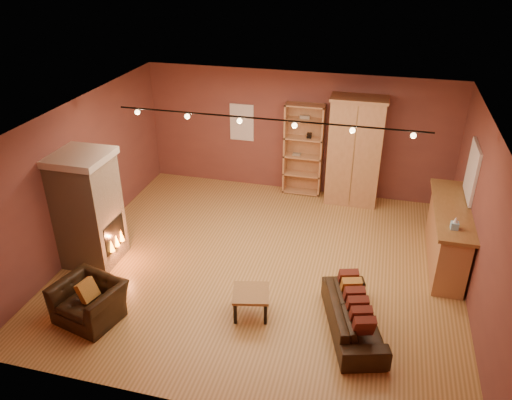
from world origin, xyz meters
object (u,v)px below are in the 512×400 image
(armoire, at_px, (355,151))
(fireplace, at_px, (89,209))
(bar_counter, at_px, (447,235))
(loveseat, at_px, (354,311))
(coffee_table, at_px, (251,295))
(bookcase, at_px, (304,149))
(armchair, at_px, (88,296))

(armoire, bearing_deg, fireplace, -140.97)
(bar_counter, distance_m, loveseat, 2.71)
(fireplace, height_order, armoire, armoire)
(loveseat, bearing_deg, coffee_table, 74.35)
(armoire, xyz_separation_m, coffee_table, (-1.19, -4.30, -0.85))
(bar_counter, relative_size, coffee_table, 3.52)
(bookcase, relative_size, coffee_table, 3.18)
(fireplace, xyz_separation_m, armchair, (0.77, -1.47, -0.63))
(fireplace, xyz_separation_m, bookcase, (3.22, 3.74, 0.02))
(bar_counter, height_order, loveseat, bar_counter)
(fireplace, relative_size, bookcase, 0.99)
(armchair, bearing_deg, fireplace, 131.53)
(fireplace, relative_size, loveseat, 1.15)
(loveseat, bearing_deg, armoire, -11.25)
(armchair, bearing_deg, bookcase, 78.64)
(armoire, relative_size, coffee_table, 3.61)
(bookcase, height_order, loveseat, bookcase)
(fireplace, height_order, loveseat, fireplace)
(bar_counter, xyz_separation_m, coffee_table, (-3.06, -2.30, -0.21))
(bookcase, bearing_deg, fireplace, -130.77)
(fireplace, distance_m, armoire, 5.63)
(coffee_table, bearing_deg, loveseat, 1.04)
(loveseat, xyz_separation_m, armchair, (-4.00, -0.74, 0.06))
(bookcase, xyz_separation_m, armchair, (-2.45, -5.21, -0.66))
(fireplace, bearing_deg, coffee_table, -13.43)
(loveseat, xyz_separation_m, coffee_table, (-1.59, -0.03, -0.01))
(fireplace, bearing_deg, loveseat, -8.70)
(bar_counter, bearing_deg, bookcase, 143.92)
(armchair, bearing_deg, bar_counter, 42.65)
(bar_counter, bearing_deg, loveseat, -122.85)
(loveseat, relative_size, armchair, 1.68)
(armchair, xyz_separation_m, coffee_table, (2.41, 0.71, -0.06))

